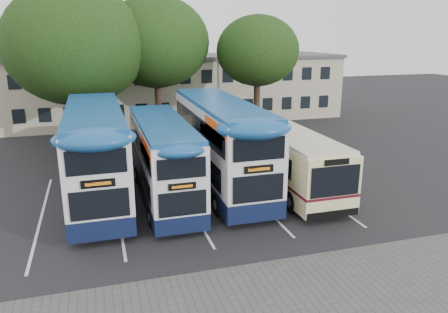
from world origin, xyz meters
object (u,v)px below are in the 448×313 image
object	(u,v)px
lamp_post	(260,72)
tree_right	(258,51)
bus_dd_mid	(163,156)
bus_single	(284,154)
tree_left	(75,45)
tree_mid	(156,42)
bus_dd_left	(96,150)
bus_dd_right	(221,141)

from	to	relation	value
lamp_post	tree_right	distance (m)	4.16
bus_dd_mid	bus_single	world-z (taller)	bus_dd_mid
tree_left	tree_right	bearing A→B (deg)	-0.97
tree_mid	bus_dd_left	world-z (taller)	tree_mid
lamp_post	tree_left	bearing A→B (deg)	-168.13
tree_left	bus_single	world-z (taller)	tree_left
lamp_post	tree_left	world-z (taller)	tree_left
bus_dd_left	bus_dd_right	bearing A→B (deg)	-0.63
tree_right	bus_dd_left	xyz separation A→B (m)	(-12.47, -9.96, -4.34)
bus_single	tree_right	bearing A→B (deg)	77.33
tree_left	bus_dd_right	xyz separation A→B (m)	(7.46, -10.26, -4.86)
tree_mid	tree_right	bearing A→B (deg)	-11.60
lamp_post	bus_single	distance (m)	15.06
tree_mid	bus_dd_right	bearing A→B (deg)	-81.62
tree_right	bus_dd_mid	distance (m)	15.07
tree_mid	bus_dd_left	bearing A→B (deg)	-112.92
tree_left	bus_dd_right	world-z (taller)	tree_left
lamp_post	bus_dd_mid	xyz separation A→B (m)	(-10.79, -14.33, -2.80)
bus_dd_left	tree_mid	bearing A→B (deg)	67.08
tree_right	bus_dd_right	distance (m)	12.41
lamp_post	bus_dd_left	size ratio (longest dim) A/B	0.79
bus_single	bus_dd_right	bearing A→B (deg)	167.64
tree_mid	lamp_post	bearing A→B (deg)	11.14
lamp_post	bus_dd_right	xyz separation A→B (m)	(-7.45, -13.40, -2.42)
tree_right	bus_single	world-z (taller)	tree_right
lamp_post	tree_right	world-z (taller)	tree_right
tree_left	bus_dd_mid	world-z (taller)	tree_left
bus_dd_mid	bus_dd_right	bearing A→B (deg)	15.59
bus_dd_mid	bus_dd_left	bearing A→B (deg)	162.81
tree_left	tree_mid	xyz separation A→B (m)	(5.76, 1.33, 0.12)
tree_mid	bus_dd_mid	size ratio (longest dim) A/B	1.11
bus_dd_left	tree_left	bearing A→B (deg)	94.97
bus_dd_left	bus_dd_right	xyz separation A→B (m)	(6.58, -0.07, 0.03)
tree_mid	bus_dd_left	distance (m)	13.48
lamp_post	bus_dd_right	bearing A→B (deg)	-119.08
bus_dd_right	tree_left	bearing A→B (deg)	126.04
tree_mid	bus_dd_left	size ratio (longest dim) A/B	0.97
bus_dd_left	bus_single	distance (m)	10.10
bus_dd_right	bus_single	bearing A→B (deg)	-12.36
lamp_post	bus_dd_mid	world-z (taller)	lamp_post
bus_dd_left	bus_dd_mid	distance (m)	3.41
tree_left	bus_dd_mid	bearing A→B (deg)	-69.76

